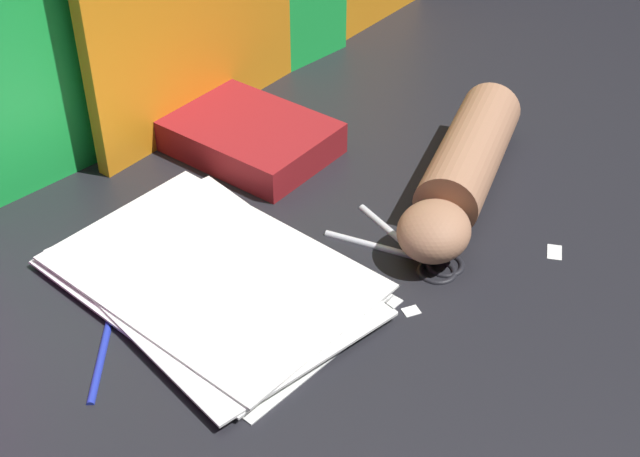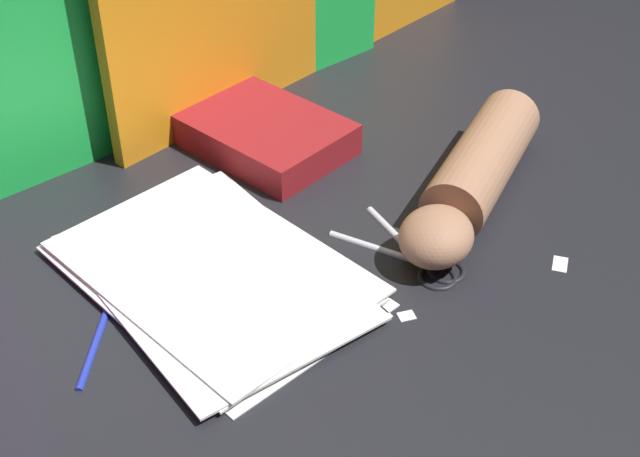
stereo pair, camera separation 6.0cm
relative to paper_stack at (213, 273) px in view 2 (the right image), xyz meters
The scene contains 8 objects.
ground_plane 0.11m from the paper_stack, 26.76° to the right, with size 6.00×6.00×0.00m, color black.
paper_stack is the anchor object (origin of this frame).
book_closed 0.28m from the paper_stack, 41.41° to the left, with size 0.18×0.25×0.04m.
scissors 0.23m from the paper_stack, 33.86° to the right, with size 0.08×0.17×0.01m.
hand_forearm 0.33m from the paper_stack, 15.94° to the right, with size 0.34×0.21×0.08m.
paper_scrap_near 0.22m from the paper_stack, 57.39° to the right, with size 0.02×0.02×0.00m.
paper_scrap_mid 0.39m from the paper_stack, 37.56° to the right, with size 0.03×0.03×0.00m.
pen 0.15m from the paper_stack, behind, with size 0.10×0.10×0.01m.
Camera 2 is at (-0.50, -0.59, 0.64)m, focal length 50.00 mm.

